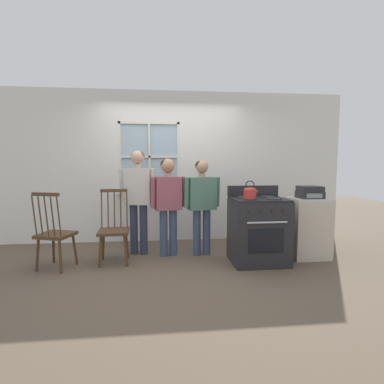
% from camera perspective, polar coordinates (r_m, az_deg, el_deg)
% --- Properties ---
extents(ground_plane, '(16.00, 16.00, 0.00)m').
position_cam_1_polar(ground_plane, '(4.31, -3.30, -13.70)').
color(ground_plane, brown).
extents(wall_back, '(6.40, 0.16, 2.70)m').
position_cam_1_polar(wall_back, '(5.47, -3.90, 4.65)').
color(wall_back, silver).
rests_on(wall_back, ground_plane).
extents(chair_by_window, '(0.52, 0.51, 1.05)m').
position_cam_1_polar(chair_by_window, '(4.45, -24.67, -7.40)').
color(chair_by_window, '#4C331E').
rests_on(chair_by_window, ground_plane).
extents(chair_near_wall, '(0.44, 0.43, 1.05)m').
position_cam_1_polar(chair_near_wall, '(4.43, -14.66, -7.13)').
color(chair_near_wall, '#4C331E').
rests_on(chair_near_wall, ground_plane).
extents(person_elderly_left, '(0.56, 0.27, 1.61)m').
position_cam_1_polar(person_elderly_left, '(4.69, -10.23, 0.08)').
color(person_elderly_left, '#2D3347').
rests_on(person_elderly_left, ground_plane).
extents(person_teen_center, '(0.55, 0.29, 1.49)m').
position_cam_1_polar(person_teen_center, '(4.55, -4.58, -0.89)').
color(person_teen_center, '#384766').
rests_on(person_teen_center, ground_plane).
extents(person_adult_right, '(0.58, 0.29, 1.46)m').
position_cam_1_polar(person_adult_right, '(4.59, 1.89, -1.23)').
color(person_adult_right, '#384766').
rests_on(person_adult_right, ground_plane).
extents(stove, '(0.77, 0.68, 1.08)m').
position_cam_1_polar(stove, '(4.39, 12.50, -7.05)').
color(stove, '#232326').
rests_on(stove, ground_plane).
extents(kettle, '(0.21, 0.17, 0.25)m').
position_cam_1_polar(kettle, '(4.13, 10.98, -0.06)').
color(kettle, red).
rests_on(kettle, stove).
extents(potted_plant, '(0.16, 0.16, 0.20)m').
position_cam_1_polar(potted_plant, '(5.40, -5.21, 0.75)').
color(potted_plant, '#42474C').
rests_on(potted_plant, wall_back).
extents(side_counter, '(0.55, 0.50, 0.90)m').
position_cam_1_polar(side_counter, '(4.87, 21.19, -6.33)').
color(side_counter, beige).
rests_on(side_counter, ground_plane).
extents(stereo, '(0.34, 0.29, 0.18)m').
position_cam_1_polar(stereo, '(4.77, 21.53, -0.05)').
color(stereo, '#232326').
rests_on(stereo, side_counter).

